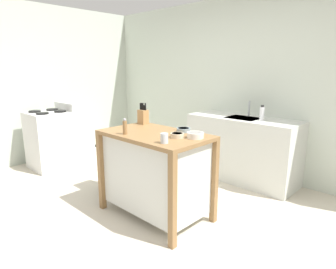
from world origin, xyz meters
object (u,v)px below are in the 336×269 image
at_px(sink_faucet, 249,109).
at_px(bowl_ceramic_small, 195,135).
at_px(bowl_stoneware_deep, 184,130).
at_px(trash_bin, 114,169).
at_px(drinking_cup, 164,138).
at_px(bottle_dish_soap, 262,113).
at_px(pepper_grinder, 125,127).
at_px(kitchen_island, 155,170).
at_px(stove, 50,139).
at_px(bowl_ceramic_wide, 177,135).
at_px(knife_block, 143,116).

bearing_deg(sink_faucet, bowl_ceramic_small, -79.32).
height_order(bowl_stoneware_deep, trash_bin, bowl_stoneware_deep).
distance_m(drinking_cup, bottle_dish_soap, 1.78).
bearing_deg(pepper_grinder, kitchen_island, 53.92).
bearing_deg(stove, bowl_ceramic_wide, 2.01).
xyz_separation_m(knife_block, bowl_ceramic_small, (0.90, -0.13, -0.06)).
xyz_separation_m(bowl_stoneware_deep, pepper_grinder, (-0.36, -0.49, 0.05)).
distance_m(knife_block, sink_faucet, 1.59).
height_order(bowl_ceramic_wide, pepper_grinder, pepper_grinder).
height_order(kitchen_island, stove, stove).
relative_size(knife_block, trash_bin, 0.40).
bearing_deg(stove, knife_block, 9.84).
distance_m(kitchen_island, bottle_dish_soap, 1.68).
distance_m(bottle_dish_soap, stove, 3.25).
xyz_separation_m(kitchen_island, trash_bin, (-0.82, 0.04, -0.20)).
xyz_separation_m(drinking_cup, sink_faucet, (-0.22, 1.95, 0.04)).
bearing_deg(sink_faucet, pepper_grinder, -99.13).
bearing_deg(bottle_dish_soap, knife_block, -123.63).
height_order(bowl_ceramic_wide, bottle_dish_soap, bottle_dish_soap).
xyz_separation_m(kitchen_island, bowl_ceramic_small, (0.44, 0.12, 0.44)).
bearing_deg(pepper_grinder, trash_bin, 155.61).
relative_size(bowl_ceramic_small, bottle_dish_soap, 0.81).
height_order(drinking_cup, sink_faucet, sink_faucet).
height_order(bowl_stoneware_deep, pepper_grinder, pepper_grinder).
relative_size(kitchen_island, trash_bin, 1.83).
bearing_deg(bowl_ceramic_small, bottle_dish_soap, 91.05).
height_order(bowl_ceramic_wide, bowl_stoneware_deep, bowl_ceramic_wide).
height_order(kitchen_island, pepper_grinder, pepper_grinder).
height_order(kitchen_island, drinking_cup, drinking_cup).
height_order(knife_block, bottle_dish_soap, knife_block).
bearing_deg(pepper_grinder, bowl_stoneware_deep, 53.73).
height_order(drinking_cup, trash_bin, drinking_cup).
height_order(knife_block, stove, knife_block).
height_order(kitchen_island, knife_block, knife_block).
bearing_deg(bottle_dish_soap, bowl_ceramic_wide, -94.19).
xyz_separation_m(knife_block, bottle_dish_soap, (0.87, 1.31, -0.02)).
relative_size(bowl_stoneware_deep, trash_bin, 0.23).
xyz_separation_m(bowl_ceramic_small, stove, (-2.78, -0.20, -0.49)).
relative_size(bowl_ceramic_wide, sink_faucet, 0.60).
height_order(bowl_ceramic_small, trash_bin, bowl_ceramic_small).
height_order(pepper_grinder, bottle_dish_soap, bottle_dish_soap).
relative_size(kitchen_island, drinking_cup, 12.57).
distance_m(knife_block, bowl_stoneware_deep, 0.64).
bearing_deg(sink_faucet, kitchen_island, -94.55).
height_order(bowl_ceramic_wide, bowl_ceramic_small, bowl_ceramic_small).
bearing_deg(knife_block, kitchen_island, -28.35).
bearing_deg(pepper_grinder, knife_block, 119.39).
xyz_separation_m(bowl_stoneware_deep, bowl_ceramic_small, (0.26, -0.13, 0.01)).
relative_size(bowl_stoneware_deep, drinking_cup, 1.57).
bearing_deg(pepper_grinder, drinking_cup, 2.26).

